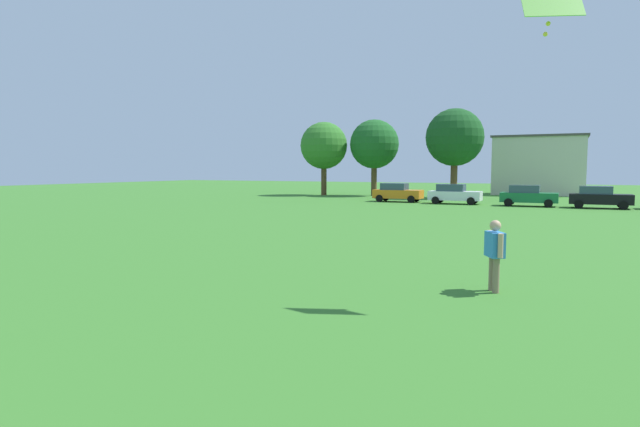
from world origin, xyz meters
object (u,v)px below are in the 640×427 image
object	(u,v)px
adult_bystander	(495,249)
parked_car_black_3	(599,197)
tree_far_left	(324,146)
parked_car_green_2	(528,195)
parked_car_orange_0	(397,192)
tree_far_right	(455,138)
parked_car_white_1	(454,194)
tree_center	(374,144)
kite	(551,4)

from	to	relation	value
adult_bystander	parked_car_black_3	bearing A→B (deg)	-34.44
tree_far_left	parked_car_green_2	bearing A→B (deg)	-21.76
parked_car_orange_0	tree_far_right	bearing A→B (deg)	67.34
parked_car_white_1	tree_far_right	distance (m)	10.47
tree_center	parked_car_white_1	bearing A→B (deg)	-42.18
parked_car_black_3	parked_car_green_2	bearing A→B (deg)	178.80
parked_car_white_1	parked_car_black_3	xyz separation A→B (m)	(10.89, -0.38, 0.00)
kite	tree_far_right	xyz separation A→B (m)	(-9.99, 41.22, -0.47)
tree_far_left	tree_center	xyz separation A→B (m)	(5.59, 1.06, 0.10)
adult_bystander	parked_car_white_1	world-z (taller)	adult_bystander
parked_car_green_2	tree_far_left	distance (m)	24.18
adult_bystander	tree_far_left	xyz separation A→B (m)	(-23.32, 40.38, 4.49)
parked_car_green_2	tree_far_left	world-z (taller)	tree_far_left
adult_bystander	parked_car_orange_0	distance (m)	34.77
parked_car_black_3	tree_center	xyz separation A→B (m)	(-21.47, 9.96, 4.77)
kite	tree_far_right	world-z (taller)	tree_far_right
parked_car_white_1	parked_car_green_2	xyz separation A→B (m)	(5.87, -0.27, 0.00)
parked_car_black_3	tree_center	distance (m)	24.15
tree_center	tree_far_right	bearing A→B (deg)	-4.56
kite	parked_car_green_2	size ratio (longest dim) A/B	0.32
parked_car_white_1	tree_center	world-z (taller)	tree_center
parked_car_white_1	parked_car_green_2	distance (m)	5.87
adult_bystander	parked_car_white_1	bearing A→B (deg)	-15.01
adult_bystander	parked_car_orange_0	world-z (taller)	adult_bystander
adult_bystander	parked_car_black_3	distance (m)	31.70
parked_car_green_2	parked_car_white_1	bearing A→B (deg)	177.32
kite	tree_center	world-z (taller)	tree_center
parked_car_white_1	parked_car_orange_0	bearing A→B (deg)	172.97
parked_car_orange_0	parked_car_black_3	size ratio (longest dim) A/B	1.00
tree_center	tree_far_left	bearing A→B (deg)	-169.22
tree_center	tree_far_right	xyz separation A→B (m)	(8.81, -0.70, 0.47)
parked_car_green_2	parked_car_black_3	world-z (taller)	same
parked_car_green_2	tree_far_right	xyz separation A→B (m)	(-7.63, 9.16, 5.25)
parked_car_green_2	tree_center	size ratio (longest dim) A/B	0.52
parked_car_white_1	parked_car_green_2	size ratio (longest dim) A/B	1.00
tree_far_left	tree_far_right	distance (m)	14.41
parked_car_orange_0	tree_far_left	world-z (taller)	tree_far_left
parked_car_orange_0	parked_car_black_3	xyz separation A→B (m)	(16.10, -1.02, 0.00)
tree_far_left	tree_center	size ratio (longest dim) A/B	0.98
parked_car_white_1	tree_far_right	xyz separation A→B (m)	(-1.77, 8.88, 5.25)
parked_car_orange_0	tree_far_left	size ratio (longest dim) A/B	0.52
adult_bystander	parked_car_orange_0	bearing A→B (deg)	-6.84
kite	parked_car_orange_0	distance (m)	36.07
parked_car_orange_0	parked_car_green_2	world-z (taller)	same
adult_bystander	tree_center	distance (m)	45.31
parked_car_green_2	tree_far_right	size ratio (longest dim) A/B	0.48
adult_bystander	parked_car_white_1	size ratio (longest dim) A/B	0.41
adult_bystander	tree_far_right	size ratio (longest dim) A/B	0.19
adult_bystander	tree_far_right	xyz separation A→B (m)	(-8.92, 40.74, 5.06)
kite	tree_far_left	size ratio (longest dim) A/B	0.17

